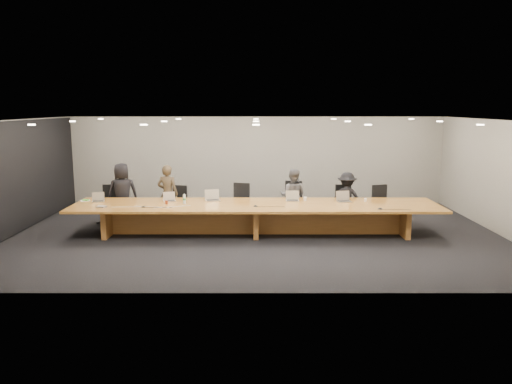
{
  "coord_description": "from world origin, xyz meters",
  "views": [
    {
      "loc": [
        0.0,
        -12.04,
        3.13
      ],
      "look_at": [
        0.0,
        0.3,
        1.0
      ],
      "focal_mm": 35.0,
      "sensor_mm": 36.0,
      "label": 1
    }
  ],
  "objects_px": {
    "paper_cup_far": "(365,200)",
    "laptop_e": "(344,196)",
    "person_c": "(293,196)",
    "person_d": "(347,198)",
    "laptop_c": "(213,195)",
    "mic_left": "(143,207)",
    "chair_left": "(177,204)",
    "chair_far_left": "(108,204)",
    "mic_right": "(380,208)",
    "mic_center": "(256,206)",
    "person_b": "(168,194)",
    "chair_mid_left": "(239,203)",
    "laptop_a": "(98,197)",
    "water_bottle": "(184,199)",
    "chair_right": "(344,204)",
    "av_box": "(101,207)",
    "person_a": "(122,193)",
    "chair_mid_right": "(292,201)",
    "amber_mug": "(167,202)",
    "chair_far_right": "(383,204)",
    "conference_table": "(256,213)",
    "paper_cup_near": "(305,199)",
    "laptop_b": "(170,197)",
    "laptop_d": "(292,196)"
  },
  "relations": [
    {
      "from": "person_b",
      "to": "mic_center",
      "type": "distance_m",
      "value": 2.81
    },
    {
      "from": "chair_mid_left",
      "to": "chair_right",
      "type": "distance_m",
      "value": 2.86
    },
    {
      "from": "person_b",
      "to": "mic_left",
      "type": "height_order",
      "value": "person_b"
    },
    {
      "from": "person_b",
      "to": "person_c",
      "type": "distance_m",
      "value": 3.38
    },
    {
      "from": "person_d",
      "to": "laptop_c",
      "type": "bearing_deg",
      "value": 25.35
    },
    {
      "from": "conference_table",
      "to": "person_b",
      "type": "relative_size",
      "value": 5.67
    },
    {
      "from": "person_d",
      "to": "paper_cup_far",
      "type": "distance_m",
      "value": 0.86
    },
    {
      "from": "chair_right",
      "to": "laptop_d",
      "type": "bearing_deg",
      "value": -152.75
    },
    {
      "from": "paper_cup_far",
      "to": "av_box",
      "type": "relative_size",
      "value": 0.38
    },
    {
      "from": "conference_table",
      "to": "mic_left",
      "type": "xyz_separation_m",
      "value": [
        -2.69,
        -0.38,
        0.24
      ]
    },
    {
      "from": "chair_left",
      "to": "chair_right",
      "type": "relative_size",
      "value": 0.97
    },
    {
      "from": "chair_mid_left",
      "to": "chair_far_right",
      "type": "height_order",
      "value": "chair_mid_left"
    },
    {
      "from": "person_b",
      "to": "av_box",
      "type": "distance_m",
      "value": 2.07
    },
    {
      "from": "chair_left",
      "to": "chair_mid_right",
      "type": "bearing_deg",
      "value": 16.83
    },
    {
      "from": "mic_center",
      "to": "laptop_a",
      "type": "bearing_deg",
      "value": 171.4
    },
    {
      "from": "laptop_c",
      "to": "paper_cup_far",
      "type": "relative_size",
      "value": 4.57
    },
    {
      "from": "laptop_e",
      "to": "water_bottle",
      "type": "height_order",
      "value": "laptop_e"
    },
    {
      "from": "chair_mid_right",
      "to": "laptop_e",
      "type": "relative_size",
      "value": 3.21
    },
    {
      "from": "person_d",
      "to": "water_bottle",
      "type": "distance_m",
      "value": 4.35
    },
    {
      "from": "chair_left",
      "to": "laptop_e",
      "type": "bearing_deg",
      "value": 3.5
    },
    {
      "from": "chair_mid_right",
      "to": "amber_mug",
      "type": "relative_size",
      "value": 12.87
    },
    {
      "from": "chair_right",
      "to": "paper_cup_near",
      "type": "relative_size",
      "value": 10.36
    },
    {
      "from": "chair_far_right",
      "to": "person_c",
      "type": "distance_m",
      "value": 2.44
    },
    {
      "from": "paper_cup_far",
      "to": "laptop_e",
      "type": "bearing_deg",
      "value": -174.83
    },
    {
      "from": "chair_mid_left",
      "to": "mic_right",
      "type": "xyz_separation_m",
      "value": [
        3.37,
        -1.81,
        0.22
      ]
    },
    {
      "from": "person_c",
      "to": "laptop_e",
      "type": "xyz_separation_m",
      "value": [
        1.23,
        -0.93,
        0.15
      ]
    },
    {
      "from": "person_b",
      "to": "laptop_b",
      "type": "height_order",
      "value": "person_b"
    },
    {
      "from": "chair_mid_right",
      "to": "mic_center",
      "type": "xyz_separation_m",
      "value": [
        -1.01,
        -1.62,
        0.2
      ]
    },
    {
      "from": "paper_cup_near",
      "to": "mic_right",
      "type": "xyz_separation_m",
      "value": [
        1.66,
        -1.04,
        -0.03
      ]
    },
    {
      "from": "chair_far_left",
      "to": "mic_right",
      "type": "xyz_separation_m",
      "value": [
        6.9,
        -1.78,
        0.24
      ]
    },
    {
      "from": "chair_far_left",
      "to": "water_bottle",
      "type": "relative_size",
      "value": 4.68
    },
    {
      "from": "chair_left",
      "to": "person_a",
      "type": "bearing_deg",
      "value": -155.25
    },
    {
      "from": "person_a",
      "to": "mic_right",
      "type": "bearing_deg",
      "value": 150.26
    },
    {
      "from": "person_c",
      "to": "water_bottle",
      "type": "xyz_separation_m",
      "value": [
        -2.77,
        -1.16,
        0.13
      ]
    },
    {
      "from": "chair_left",
      "to": "person_b",
      "type": "relative_size",
      "value": 0.63
    },
    {
      "from": "chair_mid_right",
      "to": "person_a",
      "type": "bearing_deg",
      "value": -166.11
    },
    {
      "from": "chair_mid_left",
      "to": "laptop_a",
      "type": "distance_m",
      "value": 3.65
    },
    {
      "from": "conference_table",
      "to": "mic_left",
      "type": "height_order",
      "value": "mic_left"
    },
    {
      "from": "laptop_b",
      "to": "mic_right",
      "type": "xyz_separation_m",
      "value": [
        5.1,
        -0.98,
        -0.1
      ]
    },
    {
      "from": "person_d",
      "to": "mic_center",
      "type": "bearing_deg",
      "value": 44.08
    },
    {
      "from": "amber_mug",
      "to": "av_box",
      "type": "relative_size",
      "value": 0.41
    },
    {
      "from": "chair_left",
      "to": "mic_left",
      "type": "relative_size",
      "value": 8.66
    },
    {
      "from": "mic_left",
      "to": "chair_left",
      "type": "bearing_deg",
      "value": 72.63
    },
    {
      "from": "mic_center",
      "to": "mic_left",
      "type": "bearing_deg",
      "value": -178.05
    },
    {
      "from": "paper_cup_far",
      "to": "av_box",
      "type": "height_order",
      "value": "paper_cup_far"
    },
    {
      "from": "chair_far_right",
      "to": "paper_cup_near",
      "type": "xyz_separation_m",
      "value": [
        -2.18,
        -0.76,
        0.28
      ]
    },
    {
      "from": "chair_right",
      "to": "person_d",
      "type": "xyz_separation_m",
      "value": [
        0.04,
        -0.12,
        0.18
      ]
    },
    {
      "from": "chair_far_right",
      "to": "person_c",
      "type": "xyz_separation_m",
      "value": [
        -2.43,
        0.04,
        0.22
      ]
    },
    {
      "from": "chair_mid_left",
      "to": "person_d",
      "type": "distance_m",
      "value": 2.91
    },
    {
      "from": "chair_mid_left",
      "to": "laptop_c",
      "type": "relative_size",
      "value": 2.95
    }
  ]
}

